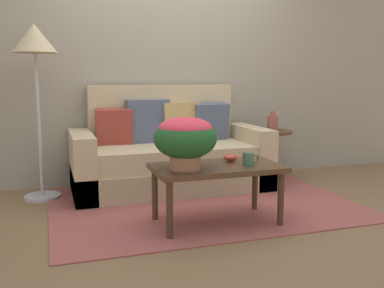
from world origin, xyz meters
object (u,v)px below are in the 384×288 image
object	(u,v)px
side_table	(272,146)
potted_plant	(185,137)
couch	(169,156)
coffee_table	(217,172)
coffee_mug	(249,159)
snack_bowl	(230,158)
table_vase	(273,123)
floor_lamp	(35,52)

from	to	relation	value
side_table	potted_plant	size ratio (longest dim) A/B	1.19
couch	potted_plant	distance (m)	1.32
coffee_table	potted_plant	size ratio (longest dim) A/B	2.13
couch	coffee_mug	distance (m)	1.33
coffee_table	potted_plant	world-z (taller)	potted_plant
coffee_table	side_table	size ratio (longest dim) A/B	1.80
coffee_table	couch	bearing A→B (deg)	92.79
side_table	potted_plant	bearing A→B (deg)	-138.10
potted_plant	side_table	bearing A→B (deg)	41.90
couch	snack_bowl	size ratio (longest dim) A/B	17.33
side_table	table_vase	bearing A→B (deg)	-104.52
coffee_table	coffee_mug	xyz separation A→B (m)	(0.23, -0.09, 0.11)
coffee_table	potted_plant	distance (m)	0.41
coffee_mug	couch	bearing A→B (deg)	102.48
couch	table_vase	distance (m)	1.23
side_table	snack_bowl	size ratio (longest dim) A/B	4.91
side_table	snack_bowl	bearing A→B (deg)	-131.62
couch	table_vase	size ratio (longest dim) A/B	9.00
floor_lamp	snack_bowl	bearing A→B (deg)	-36.79
couch	side_table	size ratio (longest dim) A/B	3.53
snack_bowl	side_table	bearing A→B (deg)	48.38
coffee_mug	table_vase	bearing A→B (deg)	54.78
floor_lamp	potted_plant	size ratio (longest dim) A/B	3.48
snack_bowl	potted_plant	bearing A→B (deg)	-158.97
potted_plant	table_vase	distance (m)	1.89
floor_lamp	snack_bowl	size ratio (longest dim) A/B	14.39
potted_plant	coffee_table	bearing A→B (deg)	13.08
coffee_table	floor_lamp	distance (m)	2.02
coffee_table	floor_lamp	xyz separation A→B (m)	(-1.31, 1.20, 0.95)
coffee_table	coffee_mug	bearing A→B (deg)	-22.71
side_table	table_vase	world-z (taller)	table_vase
coffee_mug	table_vase	size ratio (longest dim) A/B	0.61
side_table	coffee_mug	bearing A→B (deg)	-125.05
snack_bowl	table_vase	xyz separation A→B (m)	(0.98, 1.09, 0.14)
couch	coffee_mug	size ratio (longest dim) A/B	14.68
coffee_table	table_vase	xyz separation A→B (m)	(1.14, 1.19, 0.23)
floor_lamp	potted_plant	bearing A→B (deg)	-50.81
coffee_table	snack_bowl	bearing A→B (deg)	33.07
couch	side_table	world-z (taller)	couch
potted_plant	snack_bowl	xyz separation A→B (m)	(0.44, 0.17, -0.21)
side_table	table_vase	xyz separation A→B (m)	(-0.00, -0.01, 0.26)
side_table	potted_plant	world-z (taller)	potted_plant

